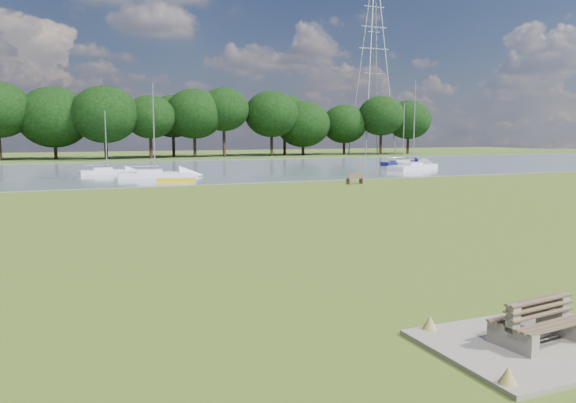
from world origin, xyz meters
name	(u,v)px	position (x,y,z in m)	size (l,w,h in m)	color
ground	(276,232)	(0.00, 0.00, 0.00)	(220.00, 220.00, 0.00)	olive
river	(138,171)	(0.00, 42.00, 0.00)	(220.00, 40.00, 0.10)	gray
far_bank	(111,159)	(0.00, 72.00, 0.00)	(220.00, 20.00, 0.40)	#4C6626
concrete_pad	(537,344)	(0.00, -14.00, 0.05)	(4.20, 3.20, 0.10)	gray
bench_pair	(538,323)	(0.00, -14.00, 0.48)	(1.86, 1.23, 0.94)	gray
riverbank_bench	(355,178)	(14.09, 18.11, 0.48)	(1.60, 0.69, 0.95)	brown
kayak	(176,180)	(0.88, 25.22, 0.21)	(3.18, 0.74, 0.32)	yellow
pylon	(374,48)	(46.98, 70.00, 19.66)	(6.42, 4.50, 31.71)	#A6A6A6
tree_line	(80,114)	(-4.55, 68.00, 6.94)	(132.61, 9.68, 11.72)	black
sailboat_0	(154,173)	(0.00, 30.92, 0.49)	(6.79, 2.42, 8.65)	silver
sailboat_2	(413,165)	(28.86, 31.13, 0.53)	(7.72, 5.01, 10.02)	silver
sailboat_3	(403,162)	(32.34, 38.26, 0.47)	(5.95, 2.01, 7.82)	navy
sailboat_4	(106,170)	(-3.73, 37.01, 0.44)	(5.27, 1.83, 6.32)	silver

